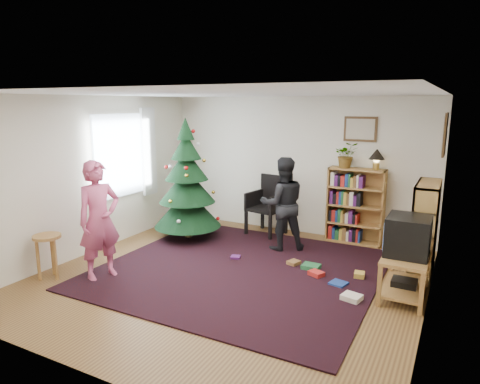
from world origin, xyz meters
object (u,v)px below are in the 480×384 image
at_px(picture_back, 360,129).
at_px(bookshelf_right, 425,227).
at_px(picture_right, 445,135).
at_px(crt_tv, 408,236).
at_px(person_standing, 99,220).
at_px(tv_stand, 405,271).
at_px(person_by_chair, 283,204).
at_px(table_lamp, 377,156).
at_px(bookshelf_back, 355,205).
at_px(armchair, 269,202).
at_px(potted_plant, 346,155).
at_px(stool, 48,245).
at_px(christmas_tree, 187,189).

height_order(picture_back, bookshelf_right, picture_back).
xyz_separation_m(picture_right, crt_tv, (-0.26, -1.25, -1.16)).
bearing_deg(picture_right, person_standing, -147.63).
relative_size(tv_stand, person_by_chair, 0.61).
bearing_deg(picture_back, person_by_chair, -132.26).
height_order(tv_stand, table_lamp, table_lamp).
bearing_deg(bookshelf_back, person_standing, -130.98).
relative_size(picture_back, bookshelf_right, 0.42).
height_order(bookshelf_back, armchair, bookshelf_back).
height_order(picture_right, tv_stand, picture_right).
distance_m(armchair, potted_plant, 1.65).
distance_m(tv_stand, stool, 4.73).
height_order(picture_back, person_by_chair, picture_back).
height_order(christmas_tree, potted_plant, christmas_tree).
bearing_deg(stool, person_by_chair, 47.42).
bearing_deg(table_lamp, christmas_tree, -159.07).
bearing_deg(picture_back, bookshelf_right, -40.27).
bearing_deg(stool, bookshelf_right, 30.26).
relative_size(armchair, potted_plant, 2.48).
distance_m(stool, table_lamp, 5.19).
bearing_deg(bookshelf_right, stool, 120.26).
bearing_deg(person_by_chair, bookshelf_right, 147.39).
height_order(picture_right, table_lamp, picture_right).
height_order(bookshelf_back, tv_stand, bookshelf_back).
relative_size(person_by_chair, potted_plant, 3.54).
height_order(stool, potted_plant, potted_plant).
xyz_separation_m(christmas_tree, tv_stand, (3.74, -0.70, -0.56)).
distance_m(picture_back, bookshelf_right, 2.02).
bearing_deg(crt_tv, picture_right, 78.37).
height_order(christmas_tree, person_standing, christmas_tree).
height_order(bookshelf_back, person_by_chair, person_by_chair).
relative_size(bookshelf_right, person_standing, 0.79).
distance_m(christmas_tree, bookshelf_right, 3.88).
bearing_deg(bookshelf_back, crt_tv, -60.33).
bearing_deg(christmas_tree, tv_stand, -10.57).
bearing_deg(crt_tv, person_by_chair, 155.37).
bearing_deg(christmas_tree, person_by_chair, 7.57).
bearing_deg(armchair, bookshelf_right, -4.80).
bearing_deg(picture_right, potted_plant, 158.62).
height_order(christmas_tree, crt_tv, christmas_tree).
bearing_deg(picture_right, christmas_tree, -172.11).
bearing_deg(tv_stand, table_lamp, 112.21).
bearing_deg(tv_stand, person_by_chair, 155.40).
height_order(christmas_tree, tv_stand, christmas_tree).
distance_m(crt_tv, stool, 4.74).
xyz_separation_m(stool, person_by_chair, (2.40, 2.61, 0.29)).
bearing_deg(table_lamp, bookshelf_right, -45.03).
height_order(christmas_tree, stool, christmas_tree).
xyz_separation_m(picture_right, christmas_tree, (-4.00, -0.55, -1.06)).
height_order(tv_stand, potted_plant, potted_plant).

